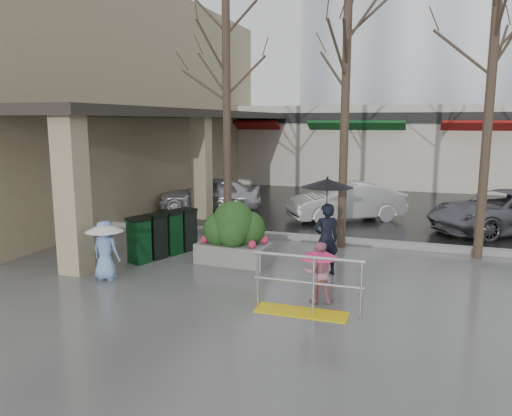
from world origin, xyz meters
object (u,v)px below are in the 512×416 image
Objects in this scene: tree_mideast at (494,49)px; car_c at (504,212)px; handrail at (305,292)px; tree_west at (226,51)px; car_a at (210,194)px; planter at (234,234)px; news_boxes at (164,234)px; woman at (326,217)px; child_blue at (105,244)px; child_pink at (319,268)px; tree_midwest at (347,39)px; car_b at (346,201)px.

tree_mideast is 1.43× the size of car_c.
tree_west is (-3.36, 4.80, 4.71)m from handrail.
car_a is at bearing 120.24° from tree_west.
tree_mideast reaches higher than car_c.
planter is 0.87× the size of news_boxes.
woman reaches higher than car_c.
woman is 8.39m from car_a.
planter is at bearing -36.49° from woman.
child_blue is 0.28× the size of car_c.
handrail is at bearing 63.77° from child_pink.
car_c reaches higher than news_boxes.
child_blue is 0.73× the size of planter.
child_blue is (-4.36, 0.51, 0.38)m from handrail.
car_c reaches higher than child_pink.
tree_midwest is 3.57× the size of news_boxes.
handrail is 10.28m from car_a.
handrail is 7.52m from tree_west.
tree_midwest reaches higher than car_c.
tree_midwest is 6.21× the size of child_pink.
news_boxes is at bearing -2.68° from car_a.
tree_west is 6.38m from car_b.
woman is (-3.24, -2.49, -3.59)m from tree_mideast.
woman is 0.47× the size of car_c.
car_b is at bearing -101.91° from child_pink.
tree_mideast is at bearing 56.81° from handrail.
car_c reaches higher than child_blue.
car_c is (4.26, 3.26, -4.60)m from tree_midwest.
tree_midwest is at bearing -120.17° from woman.
tree_west reaches higher than car_a.
tree_midwest reaches higher than child_pink.
car_a is at bearing 156.33° from tree_mideast.
car_b and car_c have the same top height.
handrail is 1.69× the size of child_pink.
car_b is at bearing 93.96° from handrail.
child_pink is (0.20, -1.71, -0.61)m from woman.
tree_mideast is 5.77× the size of child_pink.
car_c is at bearing 23.59° from tree_west.
news_boxes is at bearing -149.93° from tree_midwest.
car_c is (6.37, 5.56, -0.07)m from planter.
car_b is (-0.42, 3.62, -4.60)m from tree_midwest.
woman is (3.26, -2.49, -3.82)m from tree_west.
child_blue reaches higher than news_boxes.
car_a is at bearing 144.83° from tree_midwest.
car_a is (-3.31, 6.13, -0.07)m from planter.
child_blue is at bearing -58.55° from car_b.
tree_mideast reaches higher than car_b.
tree_midwest is 4.10× the size of planter.
child_blue is at bearing -77.12° from news_boxes.
car_b is at bearing 52.52° from tree_west.
planter reaches higher than handrail.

